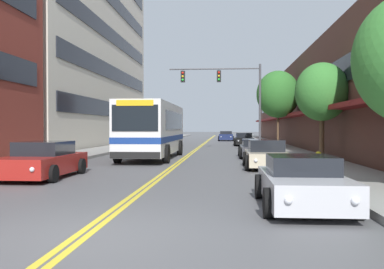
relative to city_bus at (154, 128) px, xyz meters
The scene contains 18 objects.
ground_plane 18.91m from the city_bus, 84.26° to the left, with size 240.00×240.00×0.00m, color #565659.
sidewalk_left 19.50m from the city_bus, 105.31° to the left, with size 3.02×106.00×0.18m.
sidewalk_right 20.81m from the city_bus, 64.60° to the left, with size 3.02×106.00×0.18m.
centre_line 18.91m from the city_bus, 84.26° to the left, with size 0.34×106.00×0.01m.
office_tower_left 23.57m from the city_bus, 127.99° to the left, with size 12.08×31.62×25.41m.
storefront_row_right 23.86m from the city_bus, 52.00° to the left, with size 9.10×68.00×7.98m.
city_bus is the anchor object (origin of this frame).
car_red_parked_left_near 10.58m from the city_bus, 103.46° to the right, with size 2.20×4.70×1.35m.
car_charcoal_parked_left_far 15.90m from the city_bus, 98.62° to the left, with size 2.02×4.88×1.38m.
car_silver_parked_right_foreground 16.71m from the city_bus, 68.27° to the right, with size 2.02×4.15×1.21m.
car_black_parked_right_mid 19.37m from the city_bus, 71.25° to the left, with size 2.06×4.76×1.30m.
car_champagne_parked_right_far 8.64m from the city_bus, 43.26° to the right, with size 2.05×4.17×1.30m.
car_dark_grey_parked_right_end 6.38m from the city_bus, ahead, with size 2.00×4.25×1.15m.
car_navy_moving_lead 33.73m from the city_bus, 82.53° to the left, with size 2.13×4.80×1.33m.
traffic_signal_mast 10.39m from the city_bus, 62.19° to the left, with size 7.37×0.38×6.92m.
street_tree_right_mid 9.96m from the city_bus, 13.66° to the right, with size 2.84×2.84×5.16m.
street_tree_right_far 14.91m from the city_bus, 52.79° to the left, with size 3.68×3.68×6.56m.
fire_hydrant 12.26m from the city_bus, 50.06° to the right, with size 0.34×0.26×0.80m.
Camera 1 is at (2.50, -7.39, 1.89)m, focal length 40.00 mm.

